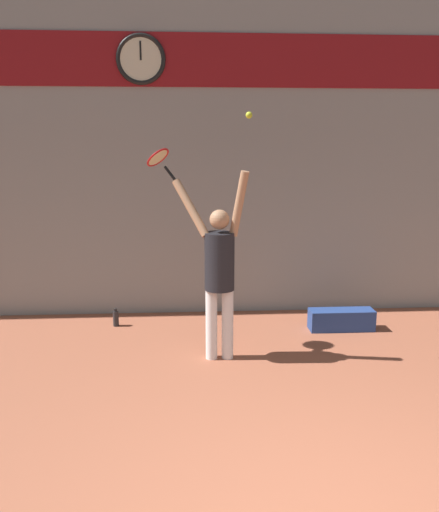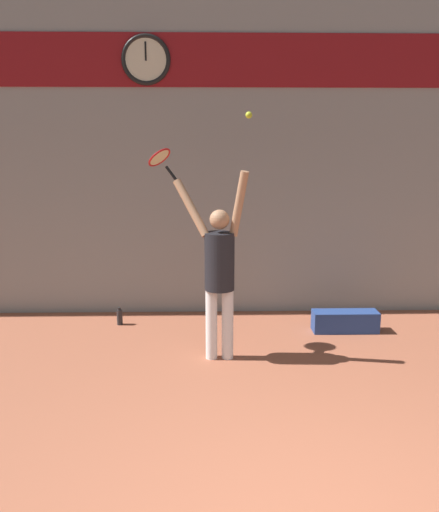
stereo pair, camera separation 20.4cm
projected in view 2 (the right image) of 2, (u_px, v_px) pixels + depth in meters
The scene contains 8 objects.
back_wall at pixel (257, 135), 6.80m from camera, with size 18.00×0.10×5.00m.
sponsor_banner at pixel (259, 60), 6.54m from camera, with size 7.83×0.02×0.68m.
scoreboard_clock at pixel (146, 60), 6.49m from camera, with size 0.64×0.06×0.64m.
tennis_player at pixel (219, 268), 5.44m from camera, with size 0.85×0.48×2.11m.
tennis_racket at pixel (160, 159), 5.54m from camera, with size 0.39×0.37×0.37m.
tennis_ball at pixel (249, 115), 5.03m from camera, with size 0.07×0.07×0.07m.
water_bottle at pixel (120, 317), 6.71m from camera, with size 0.08×0.08×0.24m.
equipment_bag at pixel (345, 321), 6.46m from camera, with size 0.84×0.26×0.27m.
Camera 2 is at (-0.67, -2.24, 2.33)m, focal length 35.00 mm.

